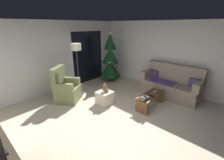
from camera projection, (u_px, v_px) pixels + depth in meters
ground_plane at (121, 121)px, 3.86m from camera, size 7.00×7.00×0.00m
wall_back at (57, 57)px, 5.37m from camera, size 5.72×0.12×2.50m
wall_right at (172, 57)px, 5.39m from camera, size 0.12×6.00×2.50m
patio_door_frame at (88, 56)px, 6.32m from camera, size 1.60×0.02×2.20m
patio_door_glass at (88, 57)px, 6.32m from camera, size 1.50×0.02×2.10m
couch at (170, 85)px, 5.14m from camera, size 0.79×1.94×1.08m
coffee_table at (150, 98)px, 4.46m from camera, size 1.10×0.40×0.40m
remote_silver at (154, 92)px, 4.56m from camera, size 0.16×0.04×0.02m
remote_graphite at (149, 94)px, 4.43m from camera, size 0.07×0.16×0.02m
remote_black at (152, 96)px, 4.29m from camera, size 0.07×0.16×0.02m
book_stack at (144, 98)px, 4.13m from camera, size 0.27×0.22×0.07m
cell_phone at (145, 97)px, 4.10m from camera, size 0.13×0.16×0.01m
christmas_tree at (110, 60)px, 6.35m from camera, size 0.88×0.88×2.11m
armchair at (66, 89)px, 4.78m from camera, size 0.95×0.95×1.13m
floor_lamp at (77, 52)px, 4.86m from camera, size 0.32×0.32×1.78m
ottoman at (105, 98)px, 4.66m from camera, size 0.44×0.44×0.40m
teddy_bear_chestnut at (105, 88)px, 4.55m from camera, size 0.21×0.22×0.29m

